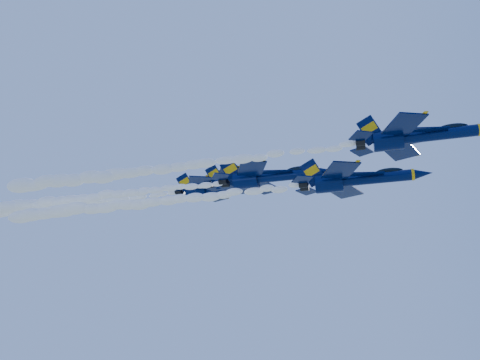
% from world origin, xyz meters
% --- Properties ---
extents(jet_lead, '(15.78, 12.95, 5.87)m').
position_xyz_m(jet_lead, '(16.96, -12.50, 151.45)').
color(jet_lead, '#020C35').
extents(smoke_trail_jet_lead, '(49.16, 2.14, 1.92)m').
position_xyz_m(smoke_trail_jet_lead, '(-14.36, -12.50, 150.97)').
color(smoke_trail_jet_lead, white).
extents(jet_second, '(18.09, 14.84, 6.72)m').
position_xyz_m(jet_second, '(9.55, -1.61, 151.00)').
color(jet_second, '#020C35').
extents(smoke_trail_jet_second, '(49.16, 2.45, 2.21)m').
position_xyz_m(smoke_trail_jet_second, '(-22.76, -1.61, 150.50)').
color(smoke_trail_jet_second, white).
extents(jet_third, '(18.42, 15.11, 6.85)m').
position_xyz_m(jet_third, '(-3.65, 2.50, 154.40)').
color(jet_third, '#020C35').
extents(smoke_trail_jet_third, '(49.16, 2.49, 2.25)m').
position_xyz_m(smoke_trail_jet_third, '(-36.10, 2.50, 153.89)').
color(smoke_trail_jet_third, white).
extents(jet_fourth, '(16.49, 13.52, 6.13)m').
position_xyz_m(jet_fourth, '(-9.31, 8.82, 156.92)').
color(jet_fourth, '#020C35').
extents(smoke_trail_jet_fourth, '(49.16, 2.23, 2.01)m').
position_xyz_m(smoke_trail_jet_fourth, '(-40.93, 8.82, 156.43)').
color(smoke_trail_jet_fourth, white).
extents(jet_fifth, '(18.19, 14.92, 6.76)m').
position_xyz_m(jet_fifth, '(-17.06, 15.78, 158.59)').
color(jet_fifth, '#020C35').
extents(smoke_trail_jet_fifth, '(49.16, 2.46, 2.22)m').
position_xyz_m(smoke_trail_jet_fifth, '(-49.41, 15.78, 158.08)').
color(smoke_trail_jet_fifth, white).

